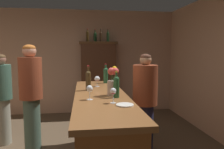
# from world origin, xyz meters

# --- Properties ---
(wall_back) EXTENTS (5.57, 0.12, 2.64)m
(wall_back) POSITION_xyz_m (0.00, 2.97, 1.32)
(wall_back) COLOR tan
(wall_back) RESTS_ON ground
(bar_counter) EXTENTS (0.64, 2.37, 1.07)m
(bar_counter) POSITION_xyz_m (0.57, -0.09, 0.54)
(bar_counter) COLOR brown
(bar_counter) RESTS_ON ground
(display_cabinet) EXTENTS (0.93, 0.41, 1.83)m
(display_cabinet) POSITION_xyz_m (0.74, 2.68, 0.95)
(display_cabinet) COLOR #452717
(display_cabinet) RESTS_ON ground
(wine_bottle_rose) EXTENTS (0.07, 0.07, 0.31)m
(wine_bottle_rose) POSITION_xyz_m (0.74, -0.29, 1.21)
(wine_bottle_rose) COLOR #25512D
(wine_bottle_rose) RESTS_ON bar_counter
(wine_bottle_syrah) EXTENTS (0.08, 0.08, 0.32)m
(wine_bottle_syrah) POSITION_xyz_m (0.74, 0.86, 1.21)
(wine_bottle_syrah) COLOR #255332
(wine_bottle_syrah) RESTS_ON bar_counter
(wine_bottle_pinot) EXTENTS (0.07, 0.07, 0.34)m
(wine_bottle_pinot) POSITION_xyz_m (0.43, 0.22, 1.22)
(wine_bottle_pinot) COLOR #43321A
(wine_bottle_pinot) RESTS_ON bar_counter
(wine_glass_front) EXTENTS (0.06, 0.06, 0.16)m
(wine_glass_front) POSITION_xyz_m (0.66, -0.55, 1.19)
(wine_glass_front) COLOR white
(wine_glass_front) RESTS_ON bar_counter
(wine_glass_mid) EXTENTS (0.08, 0.08, 0.16)m
(wine_glass_mid) POSITION_xyz_m (0.57, 0.52, 1.18)
(wine_glass_mid) COLOR white
(wine_glass_mid) RESTS_ON bar_counter
(wine_glass_rear) EXTENTS (0.07, 0.07, 0.16)m
(wine_glass_rear) POSITION_xyz_m (0.43, -0.36, 1.19)
(wine_glass_rear) COLOR white
(wine_glass_rear) RESTS_ON bar_counter
(flower_arrangement) EXTENTS (0.13, 0.16, 0.35)m
(flower_arrangement) POSITION_xyz_m (0.71, -0.16, 1.23)
(flower_arrangement) COLOR tan
(flower_arrangement) RESTS_ON bar_counter
(cheese_plate) EXTENTS (0.18, 0.18, 0.01)m
(cheese_plate) POSITION_xyz_m (0.76, -0.66, 1.08)
(cheese_plate) COLOR white
(cheese_plate) RESTS_ON bar_counter
(display_bottle_left) EXTENTS (0.06, 0.06, 0.31)m
(display_bottle_left) POSITION_xyz_m (0.48, 2.68, 1.97)
(display_bottle_left) COLOR #493312
(display_bottle_left) RESTS_ON display_cabinet
(display_bottle_midleft) EXTENTS (0.07, 0.07, 0.30)m
(display_bottle_midleft) POSITION_xyz_m (0.67, 2.68, 1.96)
(display_bottle_midleft) COLOR #163418
(display_bottle_midleft) RESTS_ON display_cabinet
(display_bottle_center) EXTENTS (0.06, 0.06, 0.31)m
(display_bottle_center) POSITION_xyz_m (0.81, 2.68, 1.96)
(display_bottle_center) COLOR #422C1A
(display_bottle_center) RESTS_ON display_cabinet
(display_bottle_midright) EXTENTS (0.07, 0.07, 0.32)m
(display_bottle_midright) POSITION_xyz_m (0.98, 2.68, 1.97)
(display_bottle_midright) COLOR #1C3C1F
(display_bottle_midright) RESTS_ON display_cabinet
(patron_by_cabinet) EXTENTS (0.32, 0.32, 1.55)m
(patron_by_cabinet) POSITION_xyz_m (-1.01, 1.13, 0.86)
(patron_by_cabinet) COLOR gray
(patron_by_cabinet) RESTS_ON ground
(patron_tall) EXTENTS (0.35, 0.35, 1.70)m
(patron_tall) POSITION_xyz_m (-0.45, 0.74, 0.94)
(patron_tall) COLOR #466150
(patron_tall) RESTS_ON ground
(bartender) EXTENTS (0.38, 0.38, 1.56)m
(bartender) POSITION_xyz_m (1.30, 0.48, 0.85)
(bartender) COLOR #232548
(bartender) RESTS_ON ground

